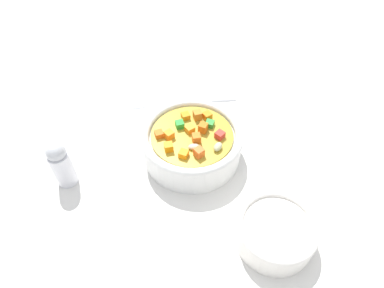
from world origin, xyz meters
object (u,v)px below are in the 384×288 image
Objects in this scene: soup_bowl_main at (192,143)px; spoon at (176,101)px; pepper_shaker at (61,164)px; side_bowl_small at (276,232)px.

soup_bowl_main is 0.81× the size of spoon.
spoon is (12.66, -2.64, -2.52)cm from soup_bowl_main.
spoon is 2.41× the size of pepper_shaker.
pepper_shaker is (3.38, 19.26, 1.07)cm from soup_bowl_main.
soup_bowl_main is at bearing 98.36° from spoon.
soup_bowl_main is 19.59cm from pepper_shaker.
spoon is 24.06cm from pepper_shaker.
pepper_shaker reaches higher than spoon.
spoon is 1.87× the size of side_bowl_small.
spoon is at bearing -67.06° from pepper_shaker.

